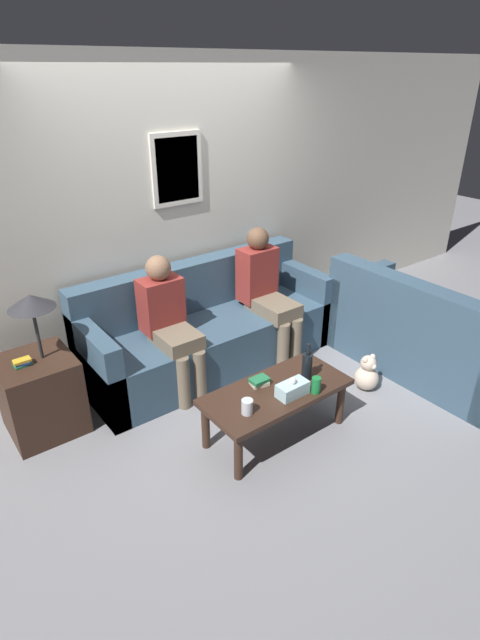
# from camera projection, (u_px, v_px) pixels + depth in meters

# --- Properties ---
(ground_plane) EXTENTS (16.00, 16.00, 0.00)m
(ground_plane) POSITION_uv_depth(u_px,v_px,m) (240.00, 385.00, 4.34)
(ground_plane) COLOR gray
(wall_back) EXTENTS (9.00, 0.08, 2.60)m
(wall_back) POSITION_uv_depth(u_px,v_px,m) (177.00, 215.00, 4.40)
(wall_back) COLOR silver
(wall_back) RESTS_ON ground_plane
(couch_main) EXTENTS (2.31, 0.81, 0.91)m
(couch_main) POSITION_uv_depth(u_px,v_px,m) (208.00, 331.00, 4.54)
(couch_main) COLOR #385166
(couch_main) RESTS_ON ground_plane
(couch_side) EXTENTS (0.81, 1.69, 0.91)m
(couch_side) POSITION_uv_depth(u_px,v_px,m) (423.00, 337.00, 4.43)
(couch_side) COLOR #385166
(couch_side) RESTS_ON ground_plane
(coffee_table) EXTENTS (1.10, 0.51, 0.40)m
(coffee_table) POSITION_uv_depth(u_px,v_px,m) (276.00, 396.00, 3.61)
(coffee_table) COLOR #382319
(coffee_table) RESTS_ON ground_plane
(side_table_with_lamp) EXTENTS (0.52, 0.52, 1.10)m
(side_table_with_lamp) POSITION_uv_depth(u_px,v_px,m) (40.00, 390.00, 3.68)
(side_table_with_lamp) COLOR #382319
(side_table_with_lamp) RESTS_ON ground_plane
(wine_bottle) EXTENTS (0.08, 0.08, 0.30)m
(wine_bottle) POSITION_uv_depth(u_px,v_px,m) (307.00, 366.00, 3.66)
(wine_bottle) COLOR black
(wine_bottle) RESTS_ON coffee_table
(drinking_glass) EXTENTS (0.08, 0.08, 0.10)m
(drinking_glass) POSITION_uv_depth(u_px,v_px,m) (247.00, 407.00, 3.31)
(drinking_glass) COLOR silver
(drinking_glass) RESTS_ON coffee_table
(book_stack) EXTENTS (0.14, 0.12, 0.05)m
(book_stack) POSITION_uv_depth(u_px,v_px,m) (259.00, 381.00, 3.62)
(book_stack) COLOR beige
(book_stack) RESTS_ON coffee_table
(soda_can) EXTENTS (0.07, 0.07, 0.12)m
(soda_can) POSITION_uv_depth(u_px,v_px,m) (316.00, 385.00, 3.52)
(soda_can) COLOR #197A38
(soda_can) RESTS_ON coffee_table
(tissue_box) EXTENTS (0.23, 0.12, 0.15)m
(tissue_box) POSITION_uv_depth(u_px,v_px,m) (292.00, 389.00, 3.50)
(tissue_box) COLOR silver
(tissue_box) RESTS_ON coffee_table
(person_left) EXTENTS (0.34, 0.59, 1.16)m
(person_left) POSITION_uv_depth(u_px,v_px,m) (169.00, 320.00, 4.04)
(person_left) COLOR #756651
(person_left) RESTS_ON ground_plane
(person_right) EXTENTS (0.34, 0.65, 1.20)m
(person_right) POSITION_uv_depth(u_px,v_px,m) (266.00, 289.00, 4.56)
(person_right) COLOR #756651
(person_right) RESTS_ON ground_plane
(teddy_bear) EXTENTS (0.21, 0.21, 0.32)m
(teddy_bear) POSITION_uv_depth(u_px,v_px,m) (367.00, 375.00, 4.23)
(teddy_bear) COLOR beige
(teddy_bear) RESTS_ON ground_plane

